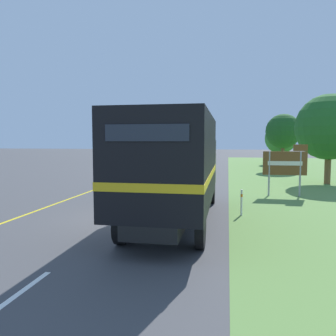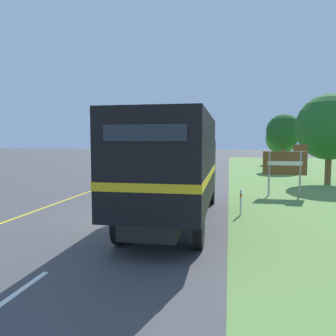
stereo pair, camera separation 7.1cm
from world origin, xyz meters
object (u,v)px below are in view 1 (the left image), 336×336
Objects in this scene: roadside_tree_mid at (283,131)px; delineator_post at (242,202)px; lead_car_white at (159,163)px; roadside_tree_near at (329,127)px; roadside_tree_far at (281,138)px; horse_trailer_truck at (175,164)px; highway_sign at (286,164)px.

delineator_post is at bearing -102.88° from roadside_tree_mid.
lead_car_white is 4.61× the size of delineator_post.
roadside_tree_near is 18.17m from roadside_tree_far.
delineator_post is at bearing -119.65° from roadside_tree_near.
roadside_tree_far reaches higher than horse_trailer_truck.
roadside_tree_near is at bearing 57.23° from highway_sign.
highway_sign is at bearing -97.91° from roadside_tree_far.
roadside_tree_mid is at bearing 81.67° from highway_sign.
roadside_tree_mid is at bearing 77.12° from delineator_post.
horse_trailer_truck is 1.59× the size of roadside_tree_mid.
roadside_tree_mid is at bearing 72.41° from horse_trailer_truck.
roadside_tree_mid reaches higher than highway_sign.
delineator_post is (-5.74, -10.07, -3.09)m from roadside_tree_near.
delineator_post is at bearing 34.91° from horse_trailer_truck.
horse_trailer_truck is at bearing -145.09° from delineator_post.
lead_car_white is (-3.75, 14.91, -0.97)m from horse_trailer_truck.
roadside_tree_near is 12.00m from delineator_post.
roadside_tree_far reaches higher than lead_car_white.
highway_sign is (4.51, 6.28, -0.37)m from horse_trailer_truck.
highway_sign is (8.26, -8.63, 0.61)m from lead_car_white.
lead_car_white is 0.90× the size of roadside_tree_far.
delineator_post is (-5.56, -28.23, -2.55)m from roadside_tree_far.
lead_car_white is 12.37m from roadside_tree_mid.
lead_car_white reaches higher than delineator_post.
delineator_post is (-4.46, -19.50, -3.11)m from roadside_tree_mid.
lead_car_white is at bearing 114.03° from delineator_post.
roadside_tree_far is at bearing 82.80° from roadside_tree_mid.
lead_car_white is at bearing -127.77° from roadside_tree_far.
roadside_tree_mid is (6.67, 21.04, 1.66)m from horse_trailer_truck.
roadside_tree_mid is 20.24m from delineator_post.
highway_sign is at bearing -98.33° from roadside_tree_mid.
roadside_tree_near reaches higher than highway_sign.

